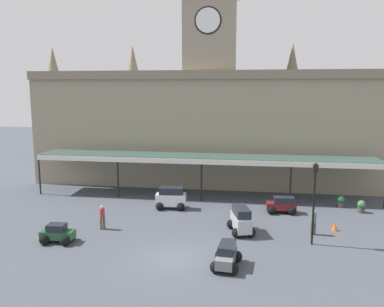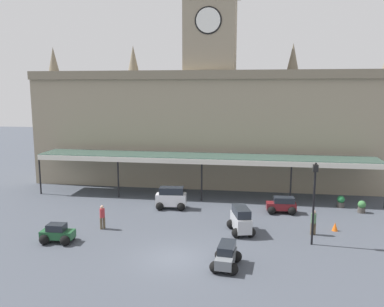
{
  "view_description": "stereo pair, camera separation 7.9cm",
  "coord_description": "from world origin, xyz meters",
  "px_view_note": "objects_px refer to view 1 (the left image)",
  "views": [
    {
      "loc": [
        3.96,
        -20.58,
        9.55
      ],
      "look_at": [
        0.0,
        6.19,
        5.04
      ],
      "focal_mm": 36.58,
      "sensor_mm": 36.0,
      "label": 1
    },
    {
      "loc": [
        4.04,
        -20.57,
        9.55
      ],
      "look_at": [
        0.0,
        6.19,
        5.04
      ],
      "focal_mm": 36.58,
      "sensor_mm": 36.0,
      "label": 2
    }
  ],
  "objects_px": {
    "car_green_sedan": "(58,235)",
    "planter_near_kerb": "(340,201)",
    "pedestrian_crossing_forecourt": "(313,221)",
    "car_maroon_estate": "(281,206)",
    "car_silver_van": "(241,221)",
    "pedestrian_beside_cars": "(102,216)",
    "car_white_van": "(171,199)",
    "planter_forecourt_centre": "(361,206)",
    "traffic_cone": "(335,226)",
    "car_grey_estate": "(227,257)",
    "victorian_lamppost": "(314,194)"
  },
  "relations": [
    {
      "from": "planter_near_kerb",
      "to": "car_grey_estate",
      "type": "bearing_deg",
      "value": -124.95
    },
    {
      "from": "planter_near_kerb",
      "to": "planter_forecourt_centre",
      "type": "bearing_deg",
      "value": -43.48
    },
    {
      "from": "traffic_cone",
      "to": "planter_near_kerb",
      "type": "xyz_separation_m",
      "value": [
        1.56,
        5.64,
        0.2
      ]
    },
    {
      "from": "car_silver_van",
      "to": "traffic_cone",
      "type": "distance_m",
      "value": 6.48
    },
    {
      "from": "victorian_lamppost",
      "to": "planter_forecourt_centre",
      "type": "bearing_deg",
      "value": 56.01
    },
    {
      "from": "pedestrian_crossing_forecourt",
      "to": "planter_forecourt_centre",
      "type": "height_order",
      "value": "pedestrian_crossing_forecourt"
    },
    {
      "from": "pedestrian_beside_cars",
      "to": "planter_forecourt_centre",
      "type": "distance_m",
      "value": 19.68
    },
    {
      "from": "victorian_lamppost",
      "to": "planter_near_kerb",
      "type": "bearing_deg",
      "value": 67.27
    },
    {
      "from": "pedestrian_crossing_forecourt",
      "to": "planter_near_kerb",
      "type": "xyz_separation_m",
      "value": [
        3.15,
        6.59,
        -0.42
      ]
    },
    {
      "from": "car_silver_van",
      "to": "pedestrian_crossing_forecourt",
      "type": "relative_size",
      "value": 1.53
    },
    {
      "from": "car_silver_van",
      "to": "car_white_van",
      "type": "bearing_deg",
      "value": 141.42
    },
    {
      "from": "car_white_van",
      "to": "planter_near_kerb",
      "type": "distance_m",
      "value": 13.78
    },
    {
      "from": "car_silver_van",
      "to": "pedestrian_beside_cars",
      "type": "height_order",
      "value": "car_silver_van"
    },
    {
      "from": "planter_near_kerb",
      "to": "planter_forecourt_centre",
      "type": "relative_size",
      "value": 1.0
    },
    {
      "from": "pedestrian_beside_cars",
      "to": "victorian_lamppost",
      "type": "relative_size",
      "value": 0.32
    },
    {
      "from": "victorian_lamppost",
      "to": "planter_forecourt_centre",
      "type": "distance_m",
      "value": 8.96
    },
    {
      "from": "traffic_cone",
      "to": "planter_forecourt_centre",
      "type": "height_order",
      "value": "planter_forecourt_centre"
    },
    {
      "from": "car_green_sedan",
      "to": "car_white_van",
      "type": "distance_m",
      "value": 9.7
    },
    {
      "from": "car_grey_estate",
      "to": "pedestrian_beside_cars",
      "type": "relative_size",
      "value": 1.39
    },
    {
      "from": "car_grey_estate",
      "to": "pedestrian_crossing_forecourt",
      "type": "bearing_deg",
      "value": 46.25
    },
    {
      "from": "planter_forecourt_centre",
      "to": "car_maroon_estate",
      "type": "bearing_deg",
      "value": -170.86
    },
    {
      "from": "pedestrian_beside_cars",
      "to": "victorian_lamppost",
      "type": "distance_m",
      "value": 14.03
    },
    {
      "from": "car_silver_van",
      "to": "car_white_van",
      "type": "xyz_separation_m",
      "value": [
        -5.68,
        4.53,
        0.0
      ]
    },
    {
      "from": "planter_near_kerb",
      "to": "pedestrian_beside_cars",
      "type": "bearing_deg",
      "value": -156.23
    },
    {
      "from": "planter_near_kerb",
      "to": "car_green_sedan",
      "type": "bearing_deg",
      "value": -151.79
    },
    {
      "from": "car_grey_estate",
      "to": "planter_near_kerb",
      "type": "xyz_separation_m",
      "value": [
        8.52,
        12.2,
        -0.07
      ]
    },
    {
      "from": "planter_near_kerb",
      "to": "car_silver_van",
      "type": "bearing_deg",
      "value": -138.58
    },
    {
      "from": "car_green_sedan",
      "to": "planter_near_kerb",
      "type": "height_order",
      "value": "car_green_sedan"
    },
    {
      "from": "car_green_sedan",
      "to": "car_silver_van",
      "type": "relative_size",
      "value": 0.81
    },
    {
      "from": "pedestrian_crossing_forecourt",
      "to": "victorian_lamppost",
      "type": "height_order",
      "value": "victorian_lamppost"
    },
    {
      "from": "pedestrian_crossing_forecourt",
      "to": "pedestrian_beside_cars",
      "type": "bearing_deg",
      "value": -175.8
    },
    {
      "from": "car_green_sedan",
      "to": "car_maroon_estate",
      "type": "height_order",
      "value": "car_maroon_estate"
    },
    {
      "from": "car_grey_estate",
      "to": "planter_forecourt_centre",
      "type": "relative_size",
      "value": 2.42
    },
    {
      "from": "car_grey_estate",
      "to": "planter_forecourt_centre",
      "type": "height_order",
      "value": "car_grey_estate"
    },
    {
      "from": "car_maroon_estate",
      "to": "planter_forecourt_centre",
      "type": "relative_size",
      "value": 2.4
    },
    {
      "from": "traffic_cone",
      "to": "planter_forecourt_centre",
      "type": "bearing_deg",
      "value": 57.03
    },
    {
      "from": "car_green_sedan",
      "to": "traffic_cone",
      "type": "relative_size",
      "value": 3.58
    },
    {
      "from": "car_green_sedan",
      "to": "car_grey_estate",
      "type": "relative_size",
      "value": 0.9
    },
    {
      "from": "car_white_van",
      "to": "car_maroon_estate",
      "type": "relative_size",
      "value": 1.07
    },
    {
      "from": "victorian_lamppost",
      "to": "traffic_cone",
      "type": "bearing_deg",
      "value": 54.38
    },
    {
      "from": "car_green_sedan",
      "to": "planter_forecourt_centre",
      "type": "relative_size",
      "value": 2.17
    },
    {
      "from": "pedestrian_crossing_forecourt",
      "to": "car_maroon_estate",
      "type": "bearing_deg",
      "value": 111.49
    },
    {
      "from": "car_maroon_estate",
      "to": "pedestrian_crossing_forecourt",
      "type": "relative_size",
      "value": 1.38
    },
    {
      "from": "car_green_sedan",
      "to": "pedestrian_crossing_forecourt",
      "type": "xyz_separation_m",
      "value": [
        16.07,
        3.72,
        0.41
      ]
    },
    {
      "from": "car_grey_estate",
      "to": "traffic_cone",
      "type": "bearing_deg",
      "value": 43.31
    },
    {
      "from": "car_silver_van",
      "to": "pedestrian_crossing_forecourt",
      "type": "xyz_separation_m",
      "value": [
        4.73,
        0.37,
        0.1
      ]
    },
    {
      "from": "car_green_sedan",
      "to": "victorian_lamppost",
      "type": "distance_m",
      "value": 16.09
    },
    {
      "from": "pedestrian_crossing_forecourt",
      "to": "car_green_sedan",
      "type": "bearing_deg",
      "value": -166.96
    },
    {
      "from": "car_white_van",
      "to": "victorian_lamppost",
      "type": "xyz_separation_m",
      "value": [
        10.08,
        -5.88,
        2.39
      ]
    },
    {
      "from": "pedestrian_crossing_forecourt",
      "to": "planter_near_kerb",
      "type": "bearing_deg",
      "value": 64.43
    }
  ]
}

